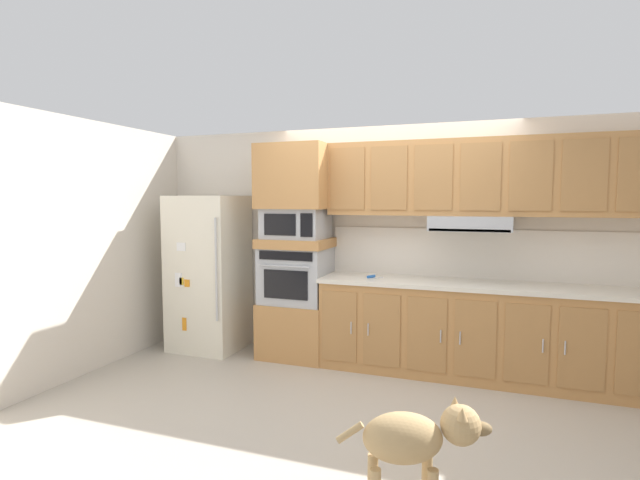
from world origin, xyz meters
TOP-DOWN VIEW (x-y plane):
  - ground_plane at (0.00, 0.00)m, footprint 9.60×9.60m
  - back_kitchen_wall at (0.00, 1.11)m, footprint 6.20×0.12m
  - side_panel_left at (-2.80, 0.00)m, footprint 0.12×7.10m
  - refrigerator at (-2.06, 0.68)m, footprint 0.76×0.73m
  - oven_base_cabinet at (-1.00, 0.75)m, footprint 0.74×0.62m
  - built_in_oven at (-1.00, 0.75)m, footprint 0.70×0.62m
  - appliance_mid_shelf at (-1.00, 0.75)m, footprint 0.74×0.62m
  - microwave at (-1.00, 0.75)m, footprint 0.64×0.54m
  - appliance_upper_cabinet at (-1.00, 0.75)m, footprint 0.74×0.62m
  - lower_cabinet_run at (0.88, 0.75)m, footprint 3.02×0.63m
  - countertop_slab at (0.88, 0.75)m, footprint 3.06×0.64m
  - backsplash_panel at (0.88, 1.04)m, footprint 3.06×0.02m
  - upper_cabinet_with_hood at (0.87, 0.87)m, footprint 3.02×0.48m
  - screwdriver at (-0.15, 0.71)m, footprint 0.17×0.16m
  - dog at (0.65, -1.51)m, footprint 0.82×0.41m

SIDE VIEW (x-z plane):
  - ground_plane at x=0.00m, z-range 0.00..0.00m
  - oven_base_cabinet at x=-1.00m, z-range 0.00..0.60m
  - dog at x=0.65m, z-range 0.11..0.74m
  - lower_cabinet_run at x=0.88m, z-range 0.00..0.88m
  - refrigerator at x=-2.06m, z-range 0.00..1.76m
  - countertop_slab at x=0.88m, z-range 0.88..0.92m
  - built_in_oven at x=-1.00m, z-range 0.60..1.20m
  - screwdriver at x=-0.15m, z-range 0.92..0.95m
  - backsplash_panel at x=0.88m, z-range 0.92..1.42m
  - back_kitchen_wall at x=0.00m, z-range 0.00..2.50m
  - side_panel_left at x=-2.80m, z-range 0.00..2.50m
  - appliance_mid_shelf at x=-1.00m, z-range 1.20..1.30m
  - microwave at x=-1.00m, z-range 1.30..1.62m
  - upper_cabinet_with_hood at x=0.87m, z-range 1.46..2.34m
  - appliance_upper_cabinet at x=-1.00m, z-range 1.62..2.30m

